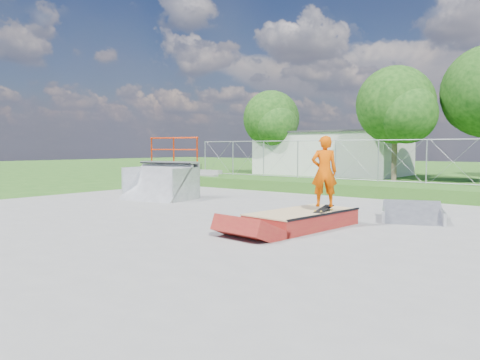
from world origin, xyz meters
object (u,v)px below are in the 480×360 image
Objects in this scene: flat_bank_ramp at (412,213)px; skater at (324,174)px; grind_box at (302,220)px; quarter_pipe at (159,169)px.

skater is (-1.36, -2.35, 1.09)m from flat_bank_ramp.
quarter_pipe is (-7.37, 2.07, 0.96)m from grind_box.
skater is (7.79, -1.77, 0.14)m from quarter_pipe.
grind_box is 3.20m from flat_bank_ramp.
grind_box is 1.89× the size of flat_bank_ramp.
flat_bank_ramp is (1.78, 2.65, 0.02)m from grind_box.
quarter_pipe reaches higher than skater.
quarter_pipe is at bearing 163.54° from flat_bank_ramp.
flat_bank_ramp is at bearing -156.05° from skater.
flat_bank_ramp is at bearing -6.15° from quarter_pipe.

